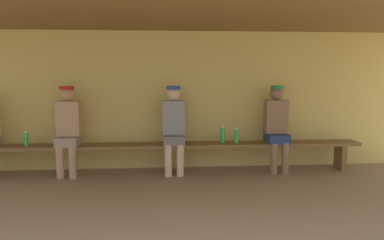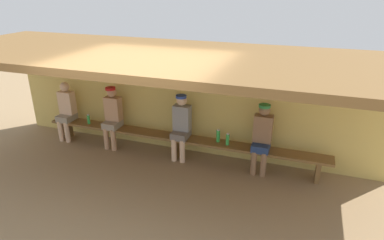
# 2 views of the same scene
# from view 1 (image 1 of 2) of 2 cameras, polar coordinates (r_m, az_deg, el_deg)

# --- Properties ---
(ground_plane) EXTENTS (24.00, 24.00, 0.00)m
(ground_plane) POSITION_cam_1_polar(r_m,az_deg,el_deg) (4.38, -3.34, -13.35)
(ground_plane) COLOR #937754
(back_wall) EXTENTS (8.00, 0.20, 2.20)m
(back_wall) POSITION_cam_1_polar(r_m,az_deg,el_deg) (6.12, -3.78, 3.04)
(back_wall) COLOR #D8BC60
(back_wall) RESTS_ON ground
(dugout_roof) EXTENTS (8.00, 2.80, 0.12)m
(dugout_roof) POSITION_cam_1_polar(r_m,az_deg,el_deg) (4.86, -3.71, 15.70)
(dugout_roof) COLOR brown
(dugout_roof) RESTS_ON back_wall
(bench) EXTENTS (6.00, 0.36, 0.46)m
(bench) POSITION_cam_1_polar(r_m,az_deg,el_deg) (5.77, -3.67, -4.35)
(bench) COLOR brown
(bench) RESTS_ON ground
(player_with_sunglasses) EXTENTS (0.34, 0.42, 1.34)m
(player_with_sunglasses) POSITION_cam_1_polar(r_m,az_deg,el_deg) (5.89, -18.39, -0.93)
(player_with_sunglasses) COLOR gray
(player_with_sunglasses) RESTS_ON ground
(player_in_blue) EXTENTS (0.34, 0.42, 1.34)m
(player_in_blue) POSITION_cam_1_polar(r_m,az_deg,el_deg) (5.98, 12.80, -0.62)
(player_in_blue) COLOR navy
(player_in_blue) RESTS_ON ground
(player_middle) EXTENTS (0.34, 0.42, 1.34)m
(player_middle) POSITION_cam_1_polar(r_m,az_deg,el_deg) (5.72, -2.80, -0.80)
(player_middle) COLOR slate
(player_middle) RESTS_ON ground
(water_bottle_clear) EXTENTS (0.06, 0.06, 0.24)m
(water_bottle_clear) POSITION_cam_1_polar(r_m,az_deg,el_deg) (5.82, 6.79, -2.41)
(water_bottle_clear) COLOR green
(water_bottle_clear) RESTS_ON bench
(water_bottle_orange) EXTENTS (0.06, 0.06, 0.22)m
(water_bottle_orange) POSITION_cam_1_polar(r_m,az_deg,el_deg) (6.06, -23.97, -2.69)
(water_bottle_orange) COLOR green
(water_bottle_orange) RESTS_ON bench
(water_bottle_green) EXTENTS (0.07, 0.07, 0.27)m
(water_bottle_green) POSITION_cam_1_polar(r_m,az_deg,el_deg) (5.85, 4.68, -2.22)
(water_bottle_green) COLOR green
(water_bottle_green) RESTS_ON bench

